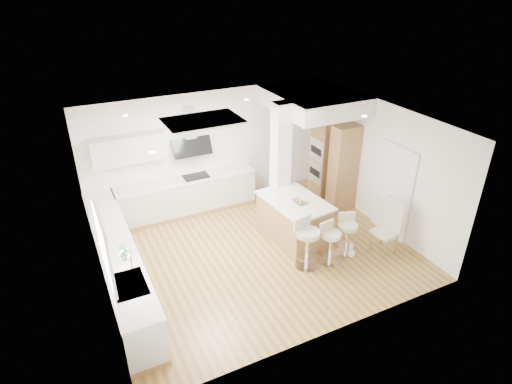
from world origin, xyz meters
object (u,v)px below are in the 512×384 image
bar_stool_a (307,241)px  bar_stool_c (347,232)px  dining_chair (389,224)px  bar_stool_b (330,241)px  peninsula (294,219)px

bar_stool_a → bar_stool_c: 0.96m
bar_stool_c → dining_chair: bearing=1.2°
bar_stool_a → bar_stool_b: bar_stool_a is taller
bar_stool_a → bar_stool_c: (0.96, 0.00, -0.08)m
bar_stool_c → peninsula: bearing=145.8°
bar_stool_a → dining_chair: dining_chair is taller
peninsula → dining_chair: size_ratio=1.40×
peninsula → dining_chair: dining_chair is taller
bar_stool_b → bar_stool_c: size_ratio=0.99×
dining_chair → bar_stool_c: bearing=149.7°
bar_stool_c → bar_stool_b: bearing=-147.7°
peninsula → bar_stool_b: (0.20, -1.06, 0.02)m
bar_stool_a → bar_stool_b: 0.50m
bar_stool_b → bar_stool_c: 0.49m
bar_stool_a → bar_stool_c: bearing=-11.9°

